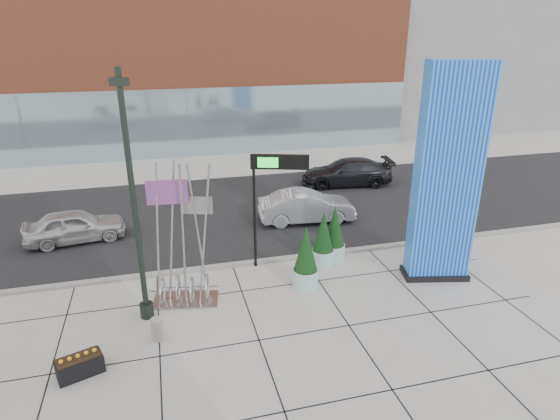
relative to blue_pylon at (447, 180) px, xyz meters
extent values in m
plane|color=#9E9991|center=(-8.49, -1.23, -3.91)|extent=(160.00, 160.00, 0.00)
cube|color=black|center=(-8.49, 8.77, -3.90)|extent=(80.00, 12.00, 0.02)
cube|color=gray|center=(-8.49, 2.77, -3.85)|extent=(80.00, 0.30, 0.12)
cube|color=#AC4E31|center=(-7.49, 25.77, 1.59)|extent=(34.00, 10.00, 11.00)
cube|color=#8CA5B2|center=(-7.49, 20.97, -1.41)|extent=(34.00, 0.60, 5.00)
cube|color=slate|center=(17.51, 30.77, 5.09)|extent=(20.00, 18.00, 18.00)
cube|color=#0D2ECA|center=(0.00, 0.00, 0.14)|extent=(2.39, 1.38, 8.09)
cube|color=black|center=(0.00, 0.00, -3.79)|extent=(2.61, 1.59, 0.22)
cylinder|color=black|center=(-10.84, -0.01, 0.13)|extent=(0.18, 0.18, 8.07)
cylinder|color=black|center=(-10.84, -0.01, -3.65)|extent=(0.44, 0.44, 0.50)
cube|color=black|center=(-10.84, -0.01, 3.76)|extent=(0.55, 0.41, 0.22)
cube|color=#A2A4A7|center=(-9.52, 0.64, -3.88)|extent=(2.42, 1.53, 0.06)
cylinder|color=#A2A4A7|center=(-10.24, 0.43, -1.35)|extent=(0.08, 0.08, 5.12)
cylinder|color=#A2A4A7|center=(-9.83, 0.79, -1.35)|extent=(0.08, 0.08, 5.12)
cylinder|color=#A2A4A7|center=(-9.42, 0.53, -1.35)|extent=(0.08, 0.08, 5.12)
cylinder|color=#A2A4A7|center=(-8.96, 0.84, -1.35)|extent=(0.08, 0.08, 5.12)
cylinder|color=#A2A4A7|center=(-8.71, 0.38, -1.35)|extent=(0.08, 0.08, 5.12)
torus|color=#A2A4A7|center=(-10.29, 0.53, -3.42)|extent=(0.25, 0.93, 0.93)
torus|color=#A2A4A7|center=(-9.78, 0.74, -3.42)|extent=(0.25, 0.93, 0.93)
torus|color=#A2A4A7|center=(-9.27, 0.53, -3.42)|extent=(0.25, 0.93, 0.93)
torus|color=#A2A4A7|center=(-8.76, 0.74, -3.42)|extent=(0.25, 0.93, 0.93)
cube|color=red|center=(-9.83, 0.64, 0.19)|extent=(1.33, 0.21, 0.82)
cube|color=#A2A4A7|center=(-8.91, 0.74, -0.32)|extent=(1.00, 0.34, 0.61)
cylinder|color=gray|center=(-10.52, -1.38, -3.54)|extent=(0.38, 0.38, 0.74)
cylinder|color=black|center=(-6.58, 2.57, -1.60)|extent=(0.11, 0.11, 4.61)
cube|color=black|center=(-5.59, 2.57, 0.49)|extent=(2.15, 0.87, 0.55)
cube|color=#19D833|center=(-6.03, 2.45, 0.49)|extent=(0.74, 0.26, 0.38)
cylinder|color=#9CD3CE|center=(-3.89, 2.04, -3.59)|extent=(0.92, 0.92, 0.64)
cylinder|color=black|center=(-3.89, 2.04, -3.26)|extent=(0.85, 0.85, 0.06)
cone|color=black|center=(-3.89, 2.04, -2.44)|extent=(0.83, 0.83, 1.65)
cylinder|color=#9CD3CE|center=(-3.29, 2.37, -3.58)|extent=(0.94, 0.94, 0.66)
cylinder|color=black|center=(-3.29, 2.37, -3.25)|extent=(0.87, 0.87, 0.06)
cone|color=black|center=(-3.29, 2.37, -2.40)|extent=(0.85, 0.85, 1.70)
cylinder|color=#9CD3CE|center=(-5.10, 0.57, -3.57)|extent=(0.97, 0.97, 0.68)
cylinder|color=black|center=(-5.10, 0.57, -3.23)|extent=(0.89, 0.89, 0.06)
cone|color=black|center=(-5.10, 0.57, -2.36)|extent=(0.87, 0.87, 1.74)
cube|color=black|center=(-12.65, -2.43, -3.64)|extent=(1.36, 0.98, 0.52)
cube|color=black|center=(-12.65, -2.43, -3.36)|extent=(1.25, 0.87, 0.05)
imported|color=silver|center=(-13.93, 6.97, -3.17)|extent=(4.49, 2.29, 1.47)
imported|color=#B6B7BE|center=(-3.15, 6.52, -3.13)|extent=(4.85, 2.06, 1.55)
imported|color=black|center=(1.02, 11.48, -3.11)|extent=(5.76, 3.03, 1.59)
camera|label=1|loc=(-9.94, -14.04, 5.15)|focal=30.00mm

